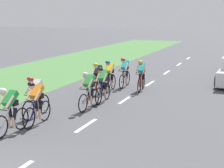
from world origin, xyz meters
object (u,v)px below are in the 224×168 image
cyclist_lead (10,110)px  cyclist_seventh (110,75)px  cyclist_second (36,102)px  cyclist_fifth (103,84)px  cyclist_eighth (125,72)px  cyclist_ninth (141,75)px  cyclist_third (35,96)px  cyclist_sixth (98,78)px  cyclist_fourth (89,90)px

cyclist_lead → cyclist_seventh: same height
cyclist_second → cyclist_fifth: same height
cyclist_eighth → cyclist_ninth: same height
cyclist_fifth → cyclist_eighth: same height
cyclist_third → cyclist_sixth: (0.65, 4.12, 0.00)m
cyclist_third → cyclist_fifth: (1.39, 2.96, 0.00)m
cyclist_fifth → cyclist_ninth: 2.90m
cyclist_lead → cyclist_second: 1.14m
cyclist_lead → cyclist_eighth: size_ratio=1.00×
cyclist_second → cyclist_fourth: bearing=72.5°
cyclist_fourth → cyclist_second: bearing=-107.5°
cyclist_sixth → cyclist_ninth: 2.26m
cyclist_seventh → cyclist_ninth: 1.53m
cyclist_lead → cyclist_sixth: bearing=87.0°
cyclist_lead → cyclist_fifth: size_ratio=1.00×
cyclist_lead → cyclist_second: same height
cyclist_seventh → cyclist_ninth: same height
cyclist_fifth → cyclist_sixth: bearing=122.5°
cyclist_lead → cyclist_fourth: same height
cyclist_sixth → cyclist_eighth: 2.26m
cyclist_second → cyclist_eighth: 7.16m
cyclist_fourth → cyclist_fifth: 1.32m
cyclist_lead → cyclist_ninth: same height
cyclist_ninth → cyclist_sixth: bearing=-134.7°
cyclist_sixth → cyclist_second: bearing=-90.9°
cyclist_sixth → cyclist_seventh: bearing=78.0°
cyclist_lead → cyclist_third: bearing=99.9°
cyclist_eighth → cyclist_seventh: bearing=-104.8°
cyclist_second → cyclist_seventh: same height
cyclist_third → cyclist_sixth: size_ratio=1.00×
cyclist_lead → cyclist_eighth: 8.29m
cyclist_second → cyclist_seventh: 5.91m
cyclist_third → cyclist_seventh: size_ratio=1.00×
cyclist_lead → cyclist_third: 1.96m
cyclist_sixth → cyclist_ninth: (1.59, 1.61, 0.00)m
cyclist_fourth → cyclist_ninth: same height
cyclist_fourth → cyclist_sixth: 2.57m
cyclist_third → cyclist_eighth: same height
cyclist_second → cyclist_third: same height
cyclist_lead → cyclist_seventh: 7.04m
cyclist_lead → cyclist_fourth: (1.02, 3.58, 0.00)m
cyclist_fifth → cyclist_ninth: same height
cyclist_lead → cyclist_seventh: bearing=85.8°
cyclist_second → cyclist_fifth: (0.82, 3.78, 0.00)m
cyclist_second → cyclist_ninth: 6.75m
cyclist_lead → cyclist_fifth: bearing=77.9°
cyclist_lead → cyclist_ninth: 7.90m
cyclist_fourth → cyclist_eighth: (-0.17, 4.67, 0.00)m
cyclist_third → cyclist_fifth: same height
cyclist_fifth → cyclist_ninth: (0.85, 2.77, 0.00)m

